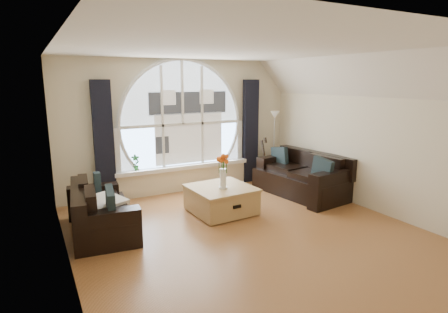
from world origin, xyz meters
The scene contains 21 objects.
ground centered at (0.00, 0.00, 0.00)m, with size 5.00×5.50×0.01m, color brown.
ceiling centered at (0.00, 0.00, 2.70)m, with size 5.00×5.50×0.01m, color silver.
wall_back centered at (0.00, 2.75, 1.35)m, with size 5.00×0.01×2.70m, color beige.
wall_front centered at (0.00, -2.75, 1.35)m, with size 5.00×0.01×2.70m, color beige.
wall_left centered at (-2.50, 0.00, 1.35)m, with size 0.01×5.50×2.70m, color beige.
wall_right centered at (2.50, 0.00, 1.35)m, with size 0.01×5.50×2.70m, color beige.
attic_slope centered at (2.20, 0.00, 2.35)m, with size 0.92×5.50×0.72m, color silver.
arched_window centered at (0.00, 2.72, 1.62)m, with size 2.60×0.06×2.15m, color silver.
window_sill centered at (0.00, 2.65, 0.51)m, with size 2.90×0.22×0.08m, color white.
window_frame centered at (0.00, 2.69, 1.62)m, with size 2.76×0.08×2.15m, color white.
neighbor_house centered at (0.15, 2.71, 1.50)m, with size 1.70×0.02×1.50m, color silver.
curtain_left centered at (-1.60, 2.63, 1.15)m, with size 0.35×0.12×2.30m, color black.
curtain_right centered at (1.60, 2.63, 1.15)m, with size 0.35×0.12×2.30m, color black.
sofa_left centered at (-1.95, 1.23, 0.40)m, with size 0.82×1.63×0.73m, color black.
sofa_right centered at (1.97, 1.29, 0.40)m, with size 0.96×1.91×0.85m, color black.
coffee_chest centered at (0.06, 1.11, 0.25)m, with size 1.03×1.03×0.50m, color #A6814D.
throw_blanket centered at (-1.93, 1.12, 0.50)m, with size 0.55×0.55×0.10m, color silver.
vase_flowers centered at (0.04, 1.01, 0.85)m, with size 0.24×0.24×0.70m, color white.
floor_lamp centered at (2.12, 2.44, 0.80)m, with size 0.24×0.24×1.60m, color #B2B2B2.
guitar centered at (1.74, 2.34, 0.53)m, with size 0.36×0.24×1.06m, color #925C29.
potted_plant centered at (-1.02, 2.65, 0.71)m, with size 0.17×0.11×0.32m, color #1E6023.
Camera 1 is at (-2.81, -4.35, 2.29)m, focal length 29.58 mm.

